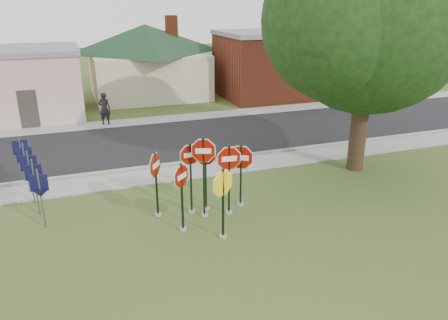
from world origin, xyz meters
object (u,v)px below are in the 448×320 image
object	(u,v)px
stop_sign_left	(182,189)
pedestrian	(105,108)
stop_sign_yellow	(223,194)
stop_sign_center	(204,165)
oak_tree	(372,12)

from	to	relation	value
stop_sign_left	pedestrian	xyz separation A→B (m)	(-1.07, 13.49, -0.44)
stop_sign_yellow	pedestrian	distance (m)	14.51
stop_sign_center	pedestrian	size ratio (longest dim) A/B	1.55
stop_sign_yellow	oak_tree	size ratio (longest dim) A/B	0.21
stop_sign_center	pedestrian	world-z (taller)	stop_sign_center
stop_sign_center	oak_tree	size ratio (longest dim) A/B	0.25
stop_sign_center	stop_sign_yellow	distance (m)	1.60
stop_sign_left	pedestrian	bearing A→B (deg)	94.54
stop_sign_left	oak_tree	world-z (taller)	oak_tree
stop_sign_center	stop_sign_left	xyz separation A→B (m)	(-0.93, -0.69, -0.40)
stop_sign_left	oak_tree	xyz separation A→B (m)	(8.37, 2.69, 5.01)
oak_tree	stop_sign_center	bearing A→B (deg)	-164.96
oak_tree	stop_sign_left	bearing A→B (deg)	-162.20
stop_sign_yellow	pedestrian	world-z (taller)	stop_sign_yellow
stop_sign_yellow	stop_sign_left	xyz separation A→B (m)	(-1.04, 0.86, -0.02)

